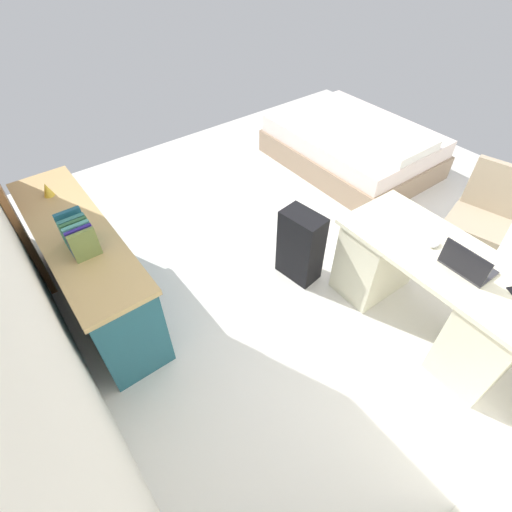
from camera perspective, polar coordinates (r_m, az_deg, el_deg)
ground_plane at (r=3.80m, az=10.51°, el=1.10°), size 5.72×5.72×0.00m
wall_back at (r=2.13m, az=-33.50°, el=0.54°), size 4.06×0.10×2.66m
desk at (r=3.14m, az=24.28°, el=-4.52°), size 1.46×0.70×0.74m
office_chair at (r=3.88m, az=29.99°, el=4.20°), size 0.55×0.55×0.94m
credenza at (r=3.28m, az=-23.56°, el=-1.60°), size 1.80×0.48×0.79m
bed at (r=5.02m, az=14.15°, el=15.51°), size 1.92×1.42×0.58m
suitcase_black at (r=3.30m, az=6.62°, el=1.47°), size 0.39×0.26×0.66m
laptop at (r=2.83m, az=28.78°, el=-1.13°), size 0.32×0.23×0.21m
computer_mouse at (r=2.94m, az=24.95°, el=1.62°), size 0.06×0.10×0.03m
book_row at (r=2.78m, az=-24.92°, el=2.91°), size 0.27×0.17×0.24m
figurine_small at (r=3.44m, az=-28.60°, el=8.65°), size 0.08×0.08×0.11m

